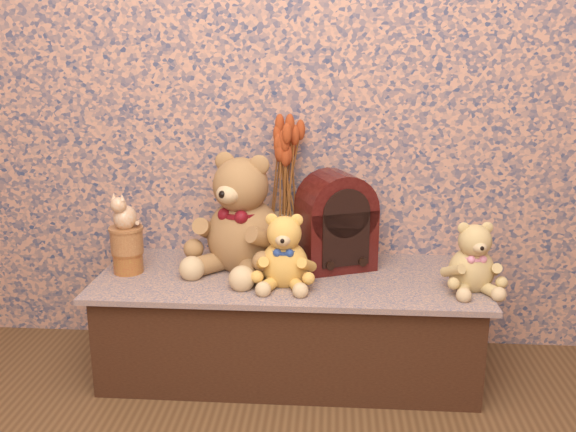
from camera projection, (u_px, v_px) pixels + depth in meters
name	position (u px, v px, depth m)	size (l,w,h in m)	color
display_shelf	(289.00, 323.00, 2.34)	(1.40, 0.57, 0.38)	#374470
teddy_large	(244.00, 207.00, 2.31)	(0.37, 0.45, 0.47)	olive
teddy_medium	(285.00, 246.00, 2.17)	(0.22, 0.26, 0.28)	gold
teddy_small	(473.00, 253.00, 2.13)	(0.21, 0.24, 0.26)	tan
cathedral_radio	(336.00, 220.00, 2.33)	(0.27, 0.19, 0.37)	#3B0C0A
ceramic_vase	(285.00, 237.00, 2.44)	(0.11, 0.11, 0.18)	tan
dried_stalks	(285.00, 155.00, 2.35)	(0.24, 0.24, 0.47)	#AC401B
biscuit_tin_lower	(128.00, 262.00, 2.31)	(0.11, 0.11, 0.08)	#B28F34
biscuit_tin_upper	(127.00, 240.00, 2.29)	(0.12, 0.12, 0.09)	tan
cat_figurine	(125.00, 210.00, 2.26)	(0.10, 0.11, 0.14)	silver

